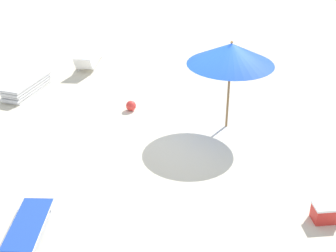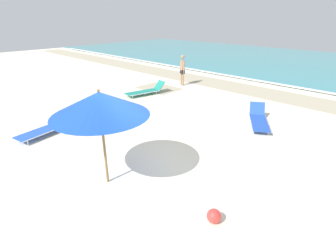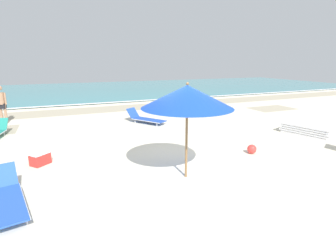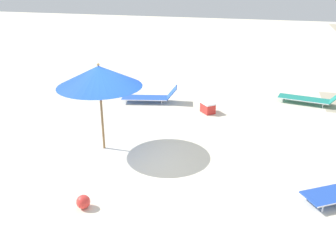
% 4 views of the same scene
% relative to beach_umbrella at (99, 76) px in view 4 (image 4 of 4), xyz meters
% --- Properties ---
extents(ground_plane, '(60.00, 60.00, 0.16)m').
position_rel_beach_umbrella_xyz_m(ground_plane, '(0.50, 1.19, -2.12)').
color(ground_plane, beige).
extents(beach_umbrella, '(2.21, 2.21, 2.38)m').
position_rel_beach_umbrella_xyz_m(beach_umbrella, '(0.00, 0.00, 0.00)').
color(beach_umbrella, olive).
rests_on(beach_umbrella, ground_plane).
extents(sun_lounger_beside_umbrella, '(1.00, 2.22, 0.60)m').
position_rel_beach_umbrella_xyz_m(sun_lounger_beside_umbrella, '(-5.21, 5.82, -1.82)').
color(sun_lounger_beside_umbrella, '#1E8475').
rests_on(sun_lounger_beside_umbrella, ground_plane).
extents(sun_lounger_near_water_right, '(1.00, 2.10, 0.61)m').
position_rel_beach_umbrella_xyz_m(sun_lounger_near_water_right, '(-3.97, 0.14, -1.82)').
color(sun_lounger_near_water_right, blue).
rests_on(sun_lounger_near_water_right, ground_plane).
extents(beach_ball, '(0.29, 0.29, 0.29)m').
position_rel_beach_umbrella_xyz_m(beach_ball, '(2.70, 0.70, -1.89)').
color(beach_ball, red).
rests_on(beach_ball, ground_plane).
extents(cooler_box, '(0.61, 0.59, 0.37)m').
position_rel_beach_umbrella_xyz_m(cooler_box, '(-3.43, 2.35, -1.85)').
color(cooler_box, red).
rests_on(cooler_box, ground_plane).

